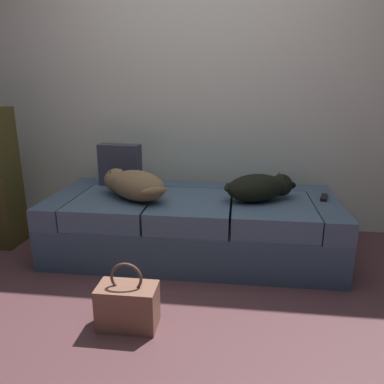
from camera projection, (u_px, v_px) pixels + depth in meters
The scene contains 8 objects.
ground_plane at pixel (172, 328), 2.05m from camera, with size 10.00×10.00×0.00m, color brown.
back_wall at pixel (202, 67), 3.19m from camera, with size 6.40×0.10×2.80m, color silver.
couch at pixel (193, 225), 2.90m from camera, with size 2.14×0.91×0.46m.
dog_tan at pixel (134, 185), 2.74m from camera, with size 0.60×0.47×0.22m.
dog_dark at pixel (260, 187), 2.71m from camera, with size 0.56×0.40×0.20m.
tv_remote at pixel (324, 197), 2.77m from camera, with size 0.04×0.15×0.02m, color black.
throw_pillow at pixel (120, 165), 3.10m from camera, with size 0.34×0.12×0.34m, color #3B3C4C.
handbag at pixel (128, 305), 2.04m from camera, with size 0.32×0.18×0.38m.
Camera 1 is at (0.33, -1.73, 1.29)m, focal length 35.30 mm.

